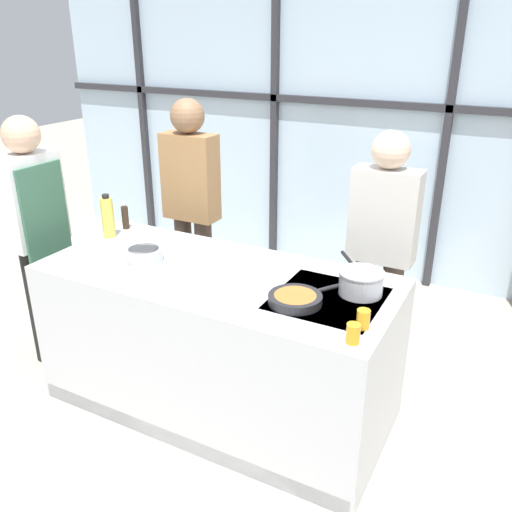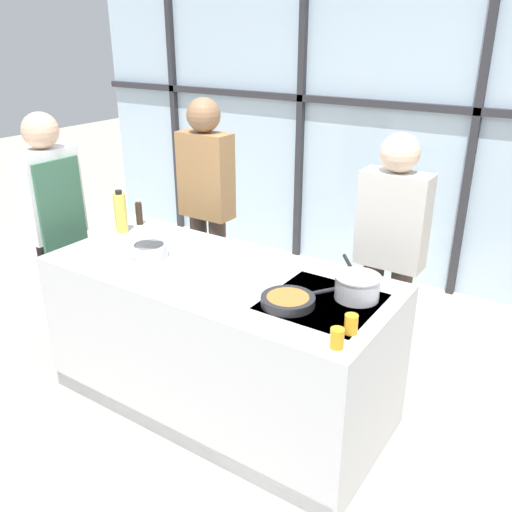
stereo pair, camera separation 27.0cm
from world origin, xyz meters
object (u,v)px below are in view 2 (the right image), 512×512
Objects in this scene: oil_bottle at (121,213)px; juice_glass_far at (351,324)px; mixing_bowl at (149,250)px; juice_glass_near at (337,338)px; frying_pan at (289,300)px; white_plate at (116,267)px; chef at (54,219)px; saucepan at (357,286)px; spectator_center_left at (390,247)px; pepper_grinder at (139,213)px; spectator_far_left at (207,198)px.

juice_glass_far is at bearing -11.09° from oil_bottle.
mixing_bowl is 1.37m from juice_glass_near.
frying_pan is 1.04m from white_plate.
chef reaches higher than saucepan.
spectator_center_left is 1.61m from white_plate.
pepper_grinder is at bearing 131.24° from chef.
saucepan is 1.34m from white_plate.
spectator_center_left is 4.33× the size of saucepan.
chef reaches higher than oil_bottle.
saucepan is 1.70m from pepper_grinder.
spectator_center_left is at bearing 112.65° from chef.
juice_glass_near reaches higher than white_plate.
spectator_center_left is at bearing 101.11° from juice_glass_far.
juice_glass_near is (2.22, -0.30, -0.02)m from chef.
juice_glass_near is at bearing -11.87° from mixing_bowl.
frying_pan is 4.78× the size of juice_glass_near.
spectator_far_left is at bearing 143.50° from chef.
juice_glass_far reaches higher than frying_pan.
oil_bottle is at bearing 154.99° from mixing_bowl.
juice_glass_far is at bearing 3.51° from white_plate.
oil_bottle reaches higher than pepper_grinder.
oil_bottle is 1.83m from juice_glass_far.
juice_glass_near is at bearing -75.95° from saucepan.
white_plate is 1.08× the size of mixing_bowl.
oil_bottle reaches higher than saucepan.
spectator_center_left is 3.72× the size of frying_pan.
white_plate is at bearing -170.83° from frying_pan.
pepper_grinder is at bearing 163.84° from juice_glass_far.
juice_glass_far is (1.35, -0.14, 0.00)m from mixing_bowl.
chef reaches higher than pepper_grinder.
juice_glass_far is (1.60, -1.00, -0.05)m from spectator_far_left.
mixing_bowl is (-1.15, -0.86, 0.01)m from spectator_center_left.
white_plate is (0.83, -0.24, -0.05)m from chef.
spectator_far_left reaches higher than oil_bottle.
chef is 18.36× the size of juice_glass_far.
saucepan is 4.10× the size of juice_glass_far.
chef is at bearing 172.44° from juice_glass_near.
frying_pan is 1.51m from pepper_grinder.
juice_glass_near is at bearing -20.17° from pepper_grinder.
chef is 1.03× the size of spectator_center_left.
saucepan is 0.35m from juice_glass_far.
spectator_center_left is 8.89× the size of pepper_grinder.
pepper_grinder is at bearing 16.57° from spectator_center_left.
chef is at bearing -138.76° from pepper_grinder.
oil_bottle is (0.43, 0.20, 0.07)m from chef.
frying_pan reaches higher than white_plate.
chef is 0.97× the size of spectator_far_left.
saucepan is (1.48, -0.67, -0.03)m from spectator_far_left.
pepper_grinder reaches higher than saucepan.
spectator_center_left is at bearing -180.00° from spectator_far_left.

